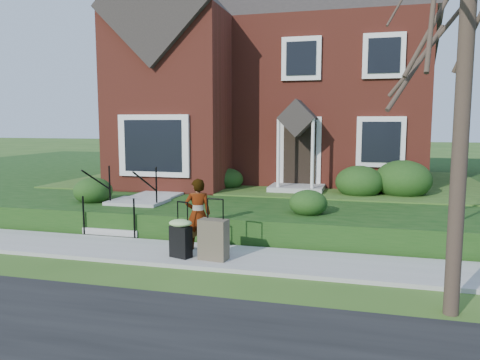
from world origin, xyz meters
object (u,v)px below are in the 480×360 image
(front_steps, at_px, (129,211))
(suitcase_black, at_px, (181,236))
(suitcase_olive, at_px, (214,239))
(woman, at_px, (198,214))

(front_steps, bearing_deg, suitcase_black, -44.03)
(suitcase_olive, bearing_deg, front_steps, 150.26)
(woman, distance_m, suitcase_olive, 0.92)
(front_steps, height_order, woman, front_steps)
(front_steps, relative_size, suitcase_olive, 1.73)
(front_steps, distance_m, suitcase_olive, 3.62)
(suitcase_olive, bearing_deg, suitcase_black, -171.45)
(suitcase_black, relative_size, suitcase_olive, 0.93)
(woman, bearing_deg, front_steps, -56.12)
(woman, xyz_separation_m, suitcase_black, (-0.11, -0.67, -0.31))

